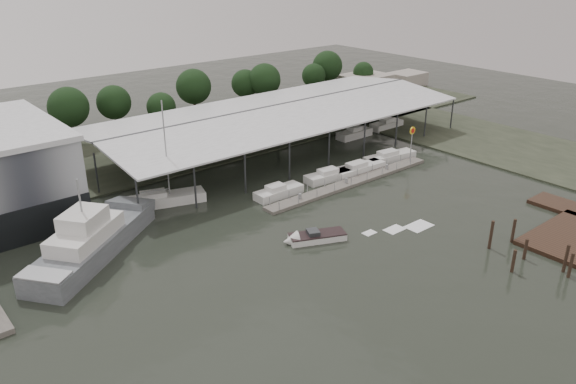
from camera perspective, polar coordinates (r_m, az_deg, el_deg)
ground at (r=58.57m, az=3.19°, el=-5.58°), size 200.00×200.00×0.00m
land_strip_far at (r=91.26m, az=-15.04°, el=4.43°), size 140.00×30.00×0.30m
land_strip_east at (r=97.34m, az=18.92°, el=5.12°), size 20.00×60.00×0.30m
covered_boat_shed at (r=86.55m, az=-1.07°, el=8.40°), size 58.24×24.00×6.96m
floating_dock at (r=74.50m, az=6.46°, el=0.97°), size 28.00×2.00×1.40m
shell_fuel_sign at (r=81.91m, az=12.47°, el=5.39°), size 1.10×0.18×5.55m
distant_commercial_buildings at (r=127.76m, az=9.20°, el=10.95°), size 22.00×8.00×4.00m
grey_trawler at (r=59.88m, az=-19.14°, el=-4.55°), size 17.55×14.81×8.84m
white_sailboat at (r=69.59m, az=-12.39°, el=-0.68°), size 9.66×5.28×12.95m
speedboat_underway at (r=59.49m, az=2.47°, el=-4.66°), size 16.80×8.48×2.00m
moored_cruiser_0 at (r=70.08m, az=-0.99°, el=0.02°), size 6.49×2.21×1.70m
moored_cruiser_1 at (r=75.55m, az=4.30°, el=1.71°), size 7.68×2.94×1.70m
moored_cruiser_2 at (r=78.24m, az=7.17°, el=2.35°), size 8.45×2.50×1.70m
moored_cruiser_3 at (r=83.59m, az=10.27°, el=3.53°), size 8.65×3.29×1.70m
mooring_pilings at (r=60.32m, az=23.21°, el=-5.58°), size 5.85×8.22×3.74m
horizon_tree_line at (r=105.41m, az=-6.16°, el=10.73°), size 67.77×9.91×9.43m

